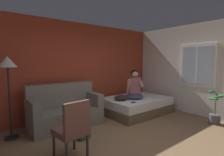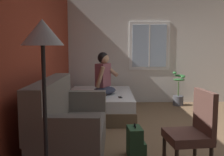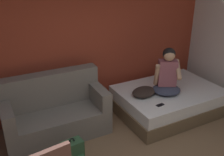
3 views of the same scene
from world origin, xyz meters
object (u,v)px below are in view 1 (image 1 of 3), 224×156
bed (136,105)px  person_seated (135,87)px  floor_lamp (8,70)px  couch (65,110)px  throw_pillow (121,98)px  backpack (82,129)px  cell_phone (133,102)px  side_chair (73,128)px  potted_plant (215,112)px

bed → person_seated: size_ratio=2.28×
floor_lamp → person_seated: bearing=-7.6°
couch → person_seated: person_seated is taller
throw_pillow → person_seated: bearing=-15.2°
backpack → cell_phone: size_ratio=3.18×
couch → side_chair: 1.60m
floor_lamp → potted_plant: 4.93m
bed → floor_lamp: (-3.35, 0.33, 1.19)m
side_chair → person_seated: 2.77m
person_seated → couch: bearing=167.9°
couch → backpack: bearing=-91.3°
potted_plant → cell_phone: bearing=133.3°
cell_phone → potted_plant: 2.08m
potted_plant → backpack: bearing=156.1°
person_seated → cell_phone: size_ratio=6.08×
side_chair → potted_plant: bearing=-11.9°
couch → cell_phone: size_ratio=11.88×
side_chair → cell_phone: 2.28m
side_chair → throw_pillow: (2.11, 1.20, 0.02)m
side_chair → floor_lamp: bearing=113.6°
floor_lamp → couch: bearing=0.2°
cell_phone → backpack: bearing=-92.3°
couch → side_chair: (-0.52, -1.51, 0.14)m
backpack → floor_lamp: 1.92m
person_seated → potted_plant: 2.18m
cell_phone → couch: bearing=-122.3°
couch → bed: bearing=-8.9°
bed → potted_plant: (0.88, -1.93, 0.07)m
person_seated → potted_plant: person_seated is taller
cell_phone → floor_lamp: (-2.81, 0.75, 0.94)m
backpack → potted_plant: size_ratio=0.54×
throw_pillow → floor_lamp: size_ratio=0.28×
backpack → cell_phone: bearing=5.2°
side_chair → throw_pillow: bearing=29.5°
person_seated → floor_lamp: 3.27m
throw_pillow → bed: bearing=-2.3°
person_seated → throw_pillow: 0.52m
side_chair → cell_phone: size_ratio=6.81×
person_seated → backpack: size_ratio=1.91×
cell_phone → potted_plant: size_ratio=0.17×
throw_pillow → floor_lamp: (-2.77, 0.31, 0.88)m
bed → throw_pillow: bearing=177.7°
couch → throw_pillow: (1.59, -0.32, 0.16)m
floor_lamp → backpack: bearing=-37.9°
potted_plant → side_chair: bearing=168.1°
floor_lamp → potted_plant: bearing=-28.1°
backpack → cell_phone: cell_phone is taller
couch → cell_phone: bearing=-24.8°
couch → cell_phone: (1.63, -0.76, 0.09)m
bed → side_chair: size_ratio=2.03×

